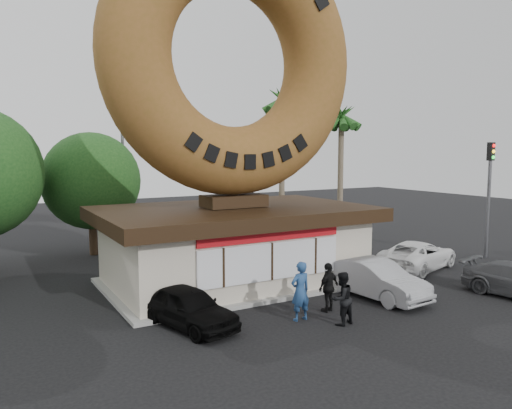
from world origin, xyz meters
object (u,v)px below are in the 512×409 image
Objects in this scene: car_white at (418,255)px; street_lamp at (126,171)px; car_silver at (376,279)px; person_center at (342,298)px; donut_shop at (234,242)px; car_black at (189,307)px; person_left at (300,291)px; giant_donut at (233,59)px; traffic_signal at (489,185)px; person_right at (329,287)px.

street_lamp is at bearing 24.32° from car_white.
street_lamp is 16.07m from car_silver.
donut_shop is at bearing -92.93° from person_center.
donut_shop is 10.54m from street_lamp.
car_silver is at bearing -68.81° from street_lamp.
car_black is at bearing -97.49° from street_lamp.
person_left is at bearing -83.90° from street_lamp.
street_lamp reaches higher than car_silver.
giant_donut is 15.17m from traffic_signal.
car_black is (-1.84, -14.02, -3.83)m from street_lamp.
traffic_signal is 1.38× the size of car_silver.
car_silver is (3.79, -4.57, -8.63)m from giant_donut.
person_right is at bearing -26.79° from car_black.
person_center is (2.57, -16.29, -3.61)m from street_lamp.
person_left is (-0.22, -5.26, -0.76)m from donut_shop.
car_white is at bearing -162.45° from person_left.
donut_shop is 5.20m from person_right.
giant_donut is (0.00, 0.02, 7.59)m from donut_shop.
car_white is (9.05, 3.22, -0.33)m from person_left.
traffic_signal reaches higher than person_center.
giant_donut is 9.92m from person_right.
person_right is (1.17, -4.99, -0.89)m from donut_shop.
traffic_signal is 3.03× the size of person_left.
car_black is at bearing -173.52° from traffic_signal.
donut_shop is at bearing 124.83° from car_silver.
traffic_signal reaches higher than car_black.
street_lamp reaches higher than person_left.
car_silver is at bearing 173.13° from person_right.
person_center is at bearing -42.60° from car_black.
car_silver is (5.65, -14.57, -3.76)m from street_lamp.
donut_shop is 2.54× the size of car_silver.
giant_donut is 10.48m from car_silver.
traffic_signal is at bearing 9.13° from car_silver.
traffic_signal is at bearing -106.67° from car_white.
person_left is 1.43m from person_right.
person_center is (-13.29, -4.28, -2.99)m from traffic_signal.
traffic_signal is at bearing -171.54° from person_center.
person_right is at bearing -76.77° from donut_shop.
donut_shop reaches higher than car_white.
car_silver is at bearing -50.32° from giant_donut.
giant_donut is 2.90× the size of car_black.
giant_donut is 12.56m from car_white.
street_lamp is at bearing 100.51° from giant_donut.
person_left is at bearing -174.95° from car_silver.
street_lamp is at bearing -85.93° from person_left.
donut_shop is at bearing 59.75° from car_white.
person_center is (0.93, -1.01, -0.13)m from person_left.
person_center is 1.37m from person_right.
traffic_signal reaches higher than person_left.
traffic_signal is 10.98m from car_silver.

